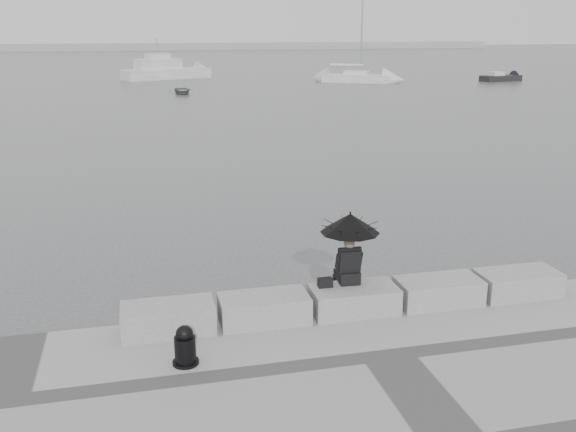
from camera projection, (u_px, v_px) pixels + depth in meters
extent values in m
plane|color=#414345|center=(345.00, 326.00, 12.51)|extent=(360.00, 360.00, 0.00)
cube|color=slate|center=(168.00, 318.00, 11.13)|extent=(1.60, 0.80, 0.50)
cube|color=slate|center=(264.00, 309.00, 11.50)|extent=(1.60, 0.80, 0.50)
cube|color=slate|center=(354.00, 300.00, 11.88)|extent=(1.60, 0.80, 0.50)
cube|color=slate|center=(438.00, 291.00, 12.26)|extent=(1.60, 0.80, 0.50)
cube|color=slate|center=(517.00, 284.00, 12.64)|extent=(1.60, 0.80, 0.50)
sphere|color=#726056|center=(349.00, 243.00, 11.82)|extent=(0.21, 0.21, 0.21)
cylinder|color=black|center=(350.00, 240.00, 11.79)|extent=(0.02, 0.02, 1.00)
cone|color=black|center=(350.00, 223.00, 11.70)|extent=(1.10, 1.10, 0.36)
sphere|color=black|center=(350.00, 213.00, 11.65)|extent=(0.04, 0.04, 0.04)
cube|color=black|center=(325.00, 283.00, 11.81)|extent=(0.27, 0.15, 0.17)
cylinder|color=black|center=(186.00, 362.00, 10.11)|extent=(0.42, 0.42, 0.06)
cylinder|color=black|center=(185.00, 351.00, 10.05)|extent=(0.34, 0.34, 0.47)
sphere|color=black|center=(184.00, 334.00, 9.97)|extent=(0.27, 0.27, 0.27)
cube|color=gray|center=(146.00, 47.00, 156.85)|extent=(180.00, 6.00, 1.60)
cube|color=white|center=(356.00, 79.00, 66.97)|extent=(7.23, 5.64, 0.90)
cube|color=white|center=(356.00, 73.00, 66.80)|extent=(2.92, 2.63, 0.50)
cylinder|color=gray|center=(358.00, 14.00, 65.14)|extent=(0.16, 0.16, 12.00)
cylinder|color=gray|center=(357.00, 67.00, 66.62)|extent=(3.43, 2.10, 0.10)
cube|color=white|center=(167.00, 74.00, 71.15)|extent=(10.06, 6.26, 1.20)
cube|color=white|center=(166.00, 64.00, 70.84)|extent=(5.33, 3.87, 1.20)
cube|color=white|center=(166.00, 56.00, 70.59)|extent=(2.86, 2.40, 0.60)
cylinder|color=gray|center=(165.00, 46.00, 70.27)|extent=(0.08, 0.08, 1.60)
cube|color=black|center=(501.00, 79.00, 68.53)|extent=(4.78, 2.46, 0.70)
cube|color=white|center=(501.00, 74.00, 68.39)|extent=(1.58, 1.45, 0.50)
imported|color=gray|center=(182.00, 91.00, 55.62)|extent=(3.18, 1.42, 0.53)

